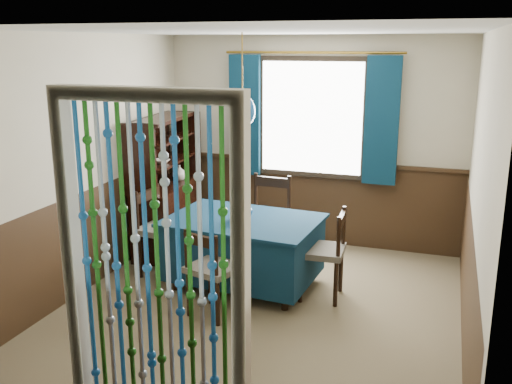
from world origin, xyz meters
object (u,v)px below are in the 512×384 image
(chair_left, at_px, (161,229))
(pendant_lamp, at_px, (243,111))
(dining_table, at_px, (243,247))
(sideboard, at_px, (166,203))
(chair_near, at_px, (211,270))
(chair_far, at_px, (267,217))
(chair_right, at_px, (325,252))
(bowl_shelf, at_px, (161,161))
(vase_sideboard, at_px, (179,172))
(vase_table, at_px, (242,210))

(chair_left, height_order, pendant_lamp, pendant_lamp)
(dining_table, bearing_deg, sideboard, 153.43)
(chair_near, distance_m, sideboard, 1.90)
(chair_near, xyz_separation_m, pendant_lamp, (0.04, 0.72, 1.34))
(sideboard, bearing_deg, dining_table, -36.50)
(chair_near, height_order, sideboard, sideboard)
(dining_table, distance_m, sideboard, 1.46)
(chair_far, relative_size, chair_right, 1.10)
(bowl_shelf, distance_m, vase_sideboard, 0.50)
(pendant_lamp, distance_m, bowl_shelf, 1.47)
(chair_near, xyz_separation_m, sideboard, (-1.20, 1.46, 0.12))
(vase_table, bearing_deg, chair_right, 1.04)
(chair_far, relative_size, sideboard, 0.61)
(chair_far, height_order, vase_sideboard, vase_sideboard)
(chair_right, distance_m, pendant_lamp, 1.56)
(dining_table, distance_m, chair_far, 0.73)
(chair_far, bearing_deg, vase_sideboard, -9.79)
(sideboard, xyz_separation_m, vase_table, (1.24, -0.77, 0.25))
(chair_far, xyz_separation_m, sideboard, (-1.26, 0.02, 0.05))
(sideboard, xyz_separation_m, pendant_lamp, (1.25, -0.74, 1.22))
(chair_left, bearing_deg, chair_near, 56.63)
(chair_far, distance_m, pendant_lamp, 1.46)
(sideboard, bearing_deg, vase_table, -37.37)
(bowl_shelf, bearing_deg, chair_right, -15.47)
(bowl_shelf, bearing_deg, chair_left, -64.47)
(pendant_lamp, bearing_deg, vase_table, -102.26)
(dining_table, distance_m, pendant_lamp, 1.37)
(dining_table, relative_size, chair_far, 1.60)
(chair_near, height_order, pendant_lamp, pendant_lamp)
(chair_near, relative_size, chair_left, 0.89)
(chair_far, height_order, chair_right, chair_far)
(vase_sideboard, bearing_deg, chair_near, -56.34)
(chair_left, relative_size, sideboard, 0.59)
(sideboard, distance_m, vase_table, 1.48)
(chair_near, xyz_separation_m, vase_sideboard, (-1.14, 1.72, 0.45))
(chair_left, distance_m, vase_table, 0.98)
(chair_far, distance_m, sideboard, 1.26)
(vase_sideboard, bearing_deg, vase_table, -40.89)
(sideboard, relative_size, vase_table, 7.88)
(chair_near, height_order, vase_table, vase_table)
(bowl_shelf, bearing_deg, dining_table, -24.95)
(pendant_lamp, distance_m, vase_sideboard, 1.79)
(vase_sideboard, bearing_deg, chair_right, -26.50)
(bowl_shelf, bearing_deg, sideboard, 107.33)
(chair_far, height_order, bowl_shelf, bowl_shelf)
(chair_near, distance_m, vase_sideboard, 2.11)
(dining_table, height_order, pendant_lamp, pendant_lamp)
(chair_near, bearing_deg, chair_right, 54.54)
(bowl_shelf, bearing_deg, vase_table, -25.94)
(chair_left, distance_m, chair_right, 1.77)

